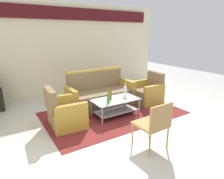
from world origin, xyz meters
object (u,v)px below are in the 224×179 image
object	(u,v)px
bottle_green	(108,98)
cup	(125,97)
bottle_clear	(125,90)
armchair_right	(147,93)
coffee_table	(115,105)
armchair_left	(65,114)
couch	(100,95)
wicker_chair	(155,122)
bottle_brown	(110,95)

from	to	relation	value
bottle_green	cup	xyz separation A→B (m)	(0.50, 0.05, -0.07)
bottle_clear	armchair_right	bearing A→B (deg)	8.48
coffee_table	cup	distance (m)	0.30
armchair_left	bottle_clear	world-z (taller)	armchair_left
couch	armchair_right	size ratio (longest dim) A/B	2.12
armchair_right	coffee_table	size ratio (longest dim) A/B	0.77
couch	armchair_left	distance (m)	1.38
coffee_table	bottle_clear	xyz separation A→B (m)	(0.38, 0.14, 0.26)
bottle_clear	couch	bearing A→B (deg)	121.31
coffee_table	wicker_chair	bearing A→B (deg)	-98.30
bottle_green	bottle_brown	bearing A→B (deg)	49.22
bottle_green	cup	world-z (taller)	bottle_green
coffee_table	cup	world-z (taller)	cup
couch	bottle_brown	distance (m)	0.72
bottle_brown	armchair_left	bearing A→B (deg)	179.12
coffee_table	wicker_chair	xyz separation A→B (m)	(-0.22, -1.52, 0.22)
armchair_right	bottle_clear	distance (m)	0.91
bottle_green	couch	bearing A→B (deg)	72.08
couch	coffee_table	size ratio (longest dim) A/B	1.64
bottle_brown	coffee_table	bearing A→B (deg)	-33.55
couch	bottle_clear	bearing A→B (deg)	121.04
armchair_right	bottle_brown	xyz separation A→B (m)	(-1.35, -0.20, 0.22)
armchair_right	wicker_chair	bearing A→B (deg)	143.65
armchair_left	bottle_clear	bearing A→B (deg)	94.82
armchair_left	couch	bearing A→B (deg)	121.86
coffee_table	bottle_clear	size ratio (longest dim) A/B	3.44
couch	coffee_table	distance (m)	0.76
wicker_chair	couch	bearing A→B (deg)	82.34
armchair_right	cup	size ratio (longest dim) A/B	8.50
bottle_green	wicker_chair	distance (m)	1.38
bottle_brown	wicker_chair	xyz separation A→B (m)	(-0.12, -1.59, -0.02)
coffee_table	wicker_chair	distance (m)	1.55
bottle_brown	wicker_chair	world-z (taller)	wicker_chair
couch	bottle_green	world-z (taller)	couch
bottle_clear	coffee_table	bearing A→B (deg)	-159.93
armchair_left	wicker_chair	world-z (taller)	armchair_left
bottle_green	cup	bearing A→B (deg)	6.23
armchair_right	cup	bearing A→B (deg)	111.85
bottle_clear	bottle_green	world-z (taller)	bottle_clear
bottle_clear	bottle_green	bearing A→B (deg)	-157.41
cup	wicker_chair	size ratio (longest dim) A/B	0.12
armchair_right	bottle_brown	size ratio (longest dim) A/B	3.16
couch	coffee_table	xyz separation A→B (m)	(-0.01, -0.75, -0.04)
bottle_brown	bottle_green	distance (m)	0.27
cup	coffee_table	bearing A→B (deg)	159.53
coffee_table	cup	xyz separation A→B (m)	(0.22, -0.08, 0.19)
wicker_chair	bottle_brown	bearing A→B (deg)	83.85
wicker_chair	armchair_left	bearing A→B (deg)	119.45
armchair_right	bottle_brown	bearing A→B (deg)	101.52
armchair_left	bottle_clear	size ratio (longest dim) A/B	2.66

